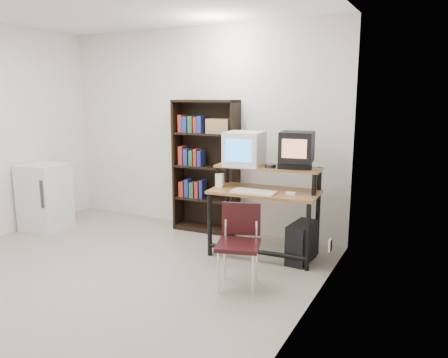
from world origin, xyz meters
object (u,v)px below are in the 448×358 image
at_px(computer_desk, 265,195).
at_px(crt_monitor, 244,149).
at_px(crt_tv, 297,147).
at_px(pc_tower, 302,242).
at_px(bookshelf, 206,165).
at_px(mini_fridge, 45,197).
at_px(school_chair, 239,237).

relative_size(computer_desk, crt_monitor, 2.71).
bearing_deg(crt_tv, computer_desk, -166.58).
bearing_deg(pc_tower, bookshelf, 165.49).
height_order(bookshelf, mini_fridge, bookshelf).
bearing_deg(bookshelf, computer_desk, -29.01).
relative_size(crt_monitor, mini_fridge, 0.51).
distance_m(computer_desk, mini_fridge, 2.97).
bearing_deg(computer_desk, mini_fridge, -175.88).
height_order(computer_desk, school_chair, computer_desk).
bearing_deg(mini_fridge, school_chair, -13.85).
relative_size(computer_desk, crt_tv, 3.10).
xyz_separation_m(computer_desk, bookshelf, (-1.00, 0.49, 0.19)).
bearing_deg(computer_desk, school_chair, -88.34).
bearing_deg(school_chair, bookshelf, 112.91).
xyz_separation_m(pc_tower, school_chair, (-0.35, -0.83, 0.26)).
height_order(computer_desk, pc_tower, computer_desk).
xyz_separation_m(computer_desk, school_chair, (0.09, -0.85, -0.22)).
xyz_separation_m(crt_monitor, mini_fridge, (-2.63, -0.52, -0.72)).
xyz_separation_m(bookshelf, mini_fridge, (-1.92, -0.92, -0.44)).
bearing_deg(school_chair, pc_tower, 51.02).
xyz_separation_m(crt_tv, pc_tower, (0.13, -0.14, -1.00)).
distance_m(crt_monitor, pc_tower, 1.20).
bearing_deg(crt_tv, crt_monitor, 174.57).
distance_m(crt_monitor, bookshelf, 0.87).
bearing_deg(computer_desk, pc_tower, -5.88).
xyz_separation_m(crt_tv, bookshelf, (-1.31, 0.36, -0.34)).
bearing_deg(mini_fridge, crt_monitor, 5.16).
relative_size(crt_tv, school_chair, 0.51).
bearing_deg(crt_monitor, computer_desk, -22.85).
relative_size(computer_desk, bookshelf, 0.71).
distance_m(computer_desk, bookshelf, 1.13).
bearing_deg(bookshelf, crt_tv, -18.65).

